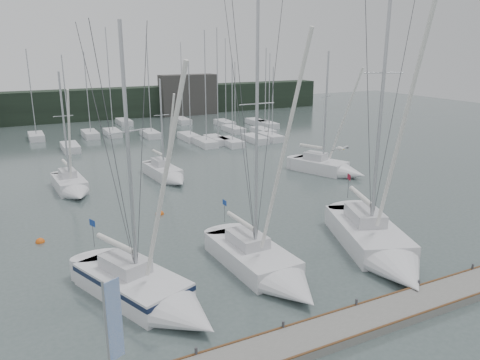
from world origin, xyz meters
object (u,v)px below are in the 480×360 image
sailboat_mid_b (73,188)px  buoy_c (40,242)px  sailboat_near_right (381,249)px  sailboat_near_left (154,296)px  sailboat_near_center (270,270)px  sailboat_mid_e (332,168)px  buoy_a (160,214)px  dock_banner (112,328)px  sailboat_mid_c (168,175)px

sailboat_mid_b → buoy_c: sailboat_mid_b is taller
sailboat_mid_b → sailboat_near_right: bearing=-60.0°
sailboat_near_left → sailboat_near_center: size_ratio=0.90×
sailboat_near_left → sailboat_mid_e: bearing=13.3°
sailboat_mid_e → buoy_a: bearing=166.8°
dock_banner → sailboat_near_right: bearing=-8.1°
sailboat_near_left → sailboat_near_right: 13.37m
sailboat_near_right → buoy_c: size_ratio=31.15×
sailboat_mid_b → buoy_a: size_ratio=17.75×
sailboat_mid_b → buoy_a: (4.99, -8.12, -0.51)m
sailboat_near_right → dock_banner: (-16.30, -4.56, 2.39)m
buoy_a → dock_banner: (-7.05, -17.66, 3.01)m
sailboat_mid_e → sailboat_near_right: bearing=-142.1°
buoy_a → sailboat_mid_c: bearing=67.7°
buoy_a → dock_banner: 19.26m
sailboat_near_left → sailboat_mid_c: bearing=48.6°
sailboat_mid_b → buoy_a: bearing=-62.2°
sailboat_near_left → sailboat_near_right: (13.34, -0.96, 0.03)m
sailboat_mid_b → sailboat_mid_c: (8.43, 0.24, -0.01)m
buoy_a → sailboat_mid_e: bearing=10.0°
sailboat_mid_b → buoy_c: 10.21m
sailboat_near_center → buoy_a: bearing=98.2°
sailboat_near_right → buoy_c: (-17.58, 11.59, -0.62)m
sailboat_near_left → dock_banner: bearing=-139.4°
sailboat_near_left → sailboat_near_center: sailboat_near_center is taller
sailboat_mid_b → sailboat_mid_c: 8.43m
sailboat_mid_c → dock_banner: (-10.49, -26.03, 2.51)m
sailboat_near_center → buoy_a: 12.48m
sailboat_mid_c → buoy_a: 9.05m
sailboat_near_right → sailboat_mid_b: (-14.24, 21.22, -0.11)m
sailboat_mid_c → buoy_a: (-3.43, -8.36, -0.50)m
sailboat_mid_b → dock_banner: (-2.06, -25.78, 2.50)m
sailboat_near_center → sailboat_mid_b: 21.63m
sailboat_near_center → buoy_c: (-10.57, 10.75, -0.52)m
sailboat_mid_c → sailboat_mid_b: bearing=176.7°
sailboat_near_right → sailboat_mid_b: sailboat_near_right is taller
sailboat_mid_e → buoy_a: (-18.25, -3.21, -0.57)m
sailboat_near_right → sailboat_mid_b: 25.56m
dock_banner → sailboat_mid_e: bearing=15.8°
sailboat_near_right → sailboat_mid_e: size_ratio=1.45×
sailboat_mid_b → dock_banner: bearing=-98.4°
buoy_c → sailboat_mid_b: bearing=70.9°
sailboat_mid_c → buoy_c: (-11.77, -9.88, -0.50)m
sailboat_mid_b → buoy_a: sailboat_mid_b is taller
sailboat_near_left → sailboat_mid_b: (-0.90, 20.26, -0.07)m
sailboat_mid_c → buoy_c: size_ratio=17.12×
sailboat_near_center → sailboat_mid_b: size_ratio=1.46×
buoy_c → dock_banner: dock_banner is taller
sailboat_near_center → sailboat_mid_c: (1.19, 20.63, -0.02)m
sailboat_mid_c → buoy_c: 15.37m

